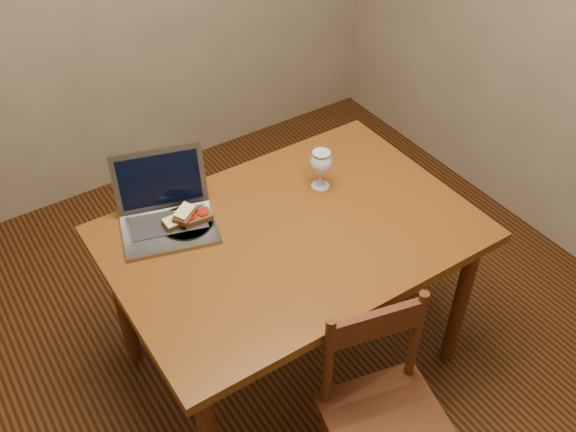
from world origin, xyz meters
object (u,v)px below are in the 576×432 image
table (292,247)px  chair (385,409)px  plate (187,224)px  milk_glass (321,169)px  laptop (165,206)px

table → chair: size_ratio=2.82×
plate → table: bearing=-37.0°
chair → milk_glass: milk_glass is taller
table → laptop: bearing=139.1°
table → milk_glass: bearing=33.1°
chair → milk_glass: (0.28, 0.78, 0.37)m
chair → plate: 0.94m
table → milk_glass: (0.23, 0.15, 0.17)m
table → laptop: 0.49m
milk_glass → table: bearing=-146.9°
table → milk_glass: 0.33m
laptop → milk_glass: bearing=2.0°
table → plate: bearing=143.0°
chair → laptop: laptop is taller
plate → chair: bearing=-73.2°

